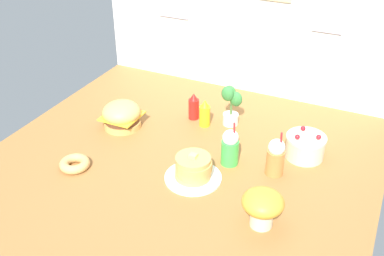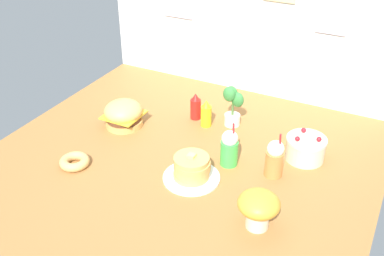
{
  "view_description": "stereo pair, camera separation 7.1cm",
  "coord_description": "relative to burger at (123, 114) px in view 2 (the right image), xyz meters",
  "views": [
    {
      "loc": [
        0.95,
        -1.87,
        1.48
      ],
      "look_at": [
        0.01,
        0.12,
        0.15
      ],
      "focal_mm": 43.41,
      "sensor_mm": 36.0,
      "label": 1
    },
    {
      "loc": [
        1.01,
        -1.84,
        1.48
      ],
      "look_at": [
        0.01,
        0.12,
        0.15
      ],
      "focal_mm": 43.41,
      "sensor_mm": 36.0,
      "label": 2
    }
  ],
  "objects": [
    {
      "name": "ground_plane",
      "position": [
        0.49,
        -0.17,
        -0.09
      ],
      "size": [
        2.09,
        1.97,
        0.02
      ],
      "primitive_type": "cube",
      "color": "#9E6B38"
    },
    {
      "name": "back_wall",
      "position": [
        0.49,
        0.81,
        0.47
      ],
      "size": [
        2.09,
        0.04,
        1.09
      ],
      "color": "silver",
      "rests_on": "ground_plane"
    },
    {
      "name": "burger",
      "position": [
        0.0,
        0.0,
        0.0
      ],
      "size": [
        0.23,
        0.23,
        0.17
      ],
      "color": "#DBA859",
      "rests_on": "ground_plane"
    },
    {
      "name": "pancake_stack",
      "position": [
        0.62,
        -0.29,
        -0.02
      ],
      "size": [
        0.3,
        0.3,
        0.15
      ],
      "color": "white",
      "rests_on": "ground_plane"
    },
    {
      "name": "layer_cake",
      "position": [
        1.09,
        0.16,
        -0.01
      ],
      "size": [
        0.22,
        0.22,
        0.16
      ],
      "color": "beige",
      "rests_on": "ground_plane"
    },
    {
      "name": "ketchup_bottle",
      "position": [
        0.35,
        0.28,
        0.0
      ],
      "size": [
        0.07,
        0.07,
        0.18
      ],
      "color": "red",
      "rests_on": "ground_plane"
    },
    {
      "name": "mustard_bottle",
      "position": [
        0.45,
        0.23,
        0.0
      ],
      "size": [
        0.07,
        0.07,
        0.18
      ],
      "color": "yellow",
      "rests_on": "ground_plane"
    },
    {
      "name": "cream_soda_cup",
      "position": [
        0.74,
        -0.08,
        0.02
      ],
      "size": [
        0.1,
        0.1,
        0.26
      ],
      "color": "green",
      "rests_on": "ground_plane"
    },
    {
      "name": "orange_float_cup",
      "position": [
        0.99,
        -0.07,
        0.02
      ],
      "size": [
        0.1,
        0.1,
        0.26
      ],
      "color": "orange",
      "rests_on": "ground_plane"
    },
    {
      "name": "donut_pink_glaze",
      "position": [
        0.0,
        -0.48,
        -0.05
      ],
      "size": [
        0.16,
        0.16,
        0.05
      ],
      "color": "tan",
      "rests_on": "ground_plane"
    },
    {
      "name": "potted_plant",
      "position": [
        0.59,
        0.31,
        0.06
      ],
      "size": [
        0.13,
        0.1,
        0.27
      ],
      "color": "white",
      "rests_on": "ground_plane"
    },
    {
      "name": "mushroom_stool",
      "position": [
        1.05,
        -0.47,
        0.03
      ],
      "size": [
        0.19,
        0.19,
        0.18
      ],
      "color": "beige",
      "rests_on": "ground_plane"
    }
  ]
}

